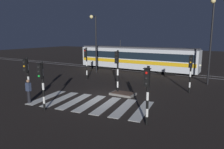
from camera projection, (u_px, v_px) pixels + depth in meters
name	position (u px, v px, depth m)	size (l,w,h in m)	color
ground_plane	(102.00, 98.00, 16.37)	(120.00, 120.00, 0.00)	black
rail_near	(156.00, 73.00, 27.06)	(80.00, 0.12, 0.03)	#59595E
rail_far	(160.00, 72.00, 28.27)	(80.00, 0.12, 0.03)	#59595E
crosswalk_zebra	(90.00, 103.00, 15.08)	(8.79, 5.10, 0.02)	silver
traffic_island	(123.00, 94.00, 17.19)	(1.95, 1.21, 0.18)	slate
traffic_light_median_centre	(117.00, 65.00, 17.14)	(0.36, 0.42, 3.60)	black
traffic_light_kerb_mid_left	(42.00, 79.00, 13.24)	(0.36, 0.42, 3.17)	black
traffic_light_corner_near_left	(27.00, 73.00, 15.20)	(0.36, 0.42, 3.22)	black
traffic_light_corner_near_right	(147.00, 87.00, 10.99)	(0.36, 0.42, 3.21)	black
traffic_light_corner_far_right	(191.00, 68.00, 17.41)	(0.36, 0.42, 3.21)	black
traffic_light_corner_far_left	(86.00, 59.00, 22.85)	(0.36, 0.42, 3.48)	black
street_lamp_trackside_right	(211.00, 33.00, 19.82)	(0.44, 1.21, 8.01)	black
street_lamp_trackside_left	(95.00, 37.00, 26.67)	(0.44, 1.21, 7.22)	black
tram	(136.00, 58.00, 28.94)	(16.61, 2.58, 4.15)	silver
pedestrian_waiting_at_kerb	(29.00, 91.00, 15.03)	(0.36, 0.24, 1.71)	black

